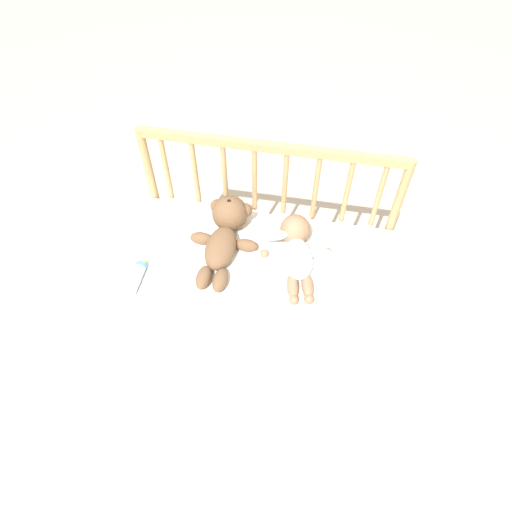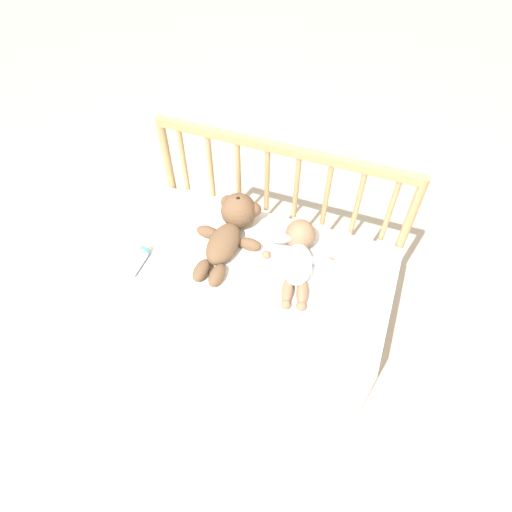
# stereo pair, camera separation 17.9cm
# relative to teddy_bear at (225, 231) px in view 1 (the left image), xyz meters

# --- Properties ---
(ground_plane) EXTENTS (12.00, 12.00, 0.00)m
(ground_plane) POSITION_rel_teddy_bear_xyz_m (0.15, -0.11, -0.62)
(ground_plane) COLOR #C6B293
(crib_mattress) EXTENTS (1.10, 0.60, 0.55)m
(crib_mattress) POSITION_rel_teddy_bear_xyz_m (0.15, -0.11, -0.34)
(crib_mattress) COLOR white
(crib_mattress) RESTS_ON ground_plane
(crib_rail) EXTENTS (1.10, 0.04, 0.92)m
(crib_rail) POSITION_rel_teddy_bear_xyz_m (0.15, 0.21, 0.02)
(crib_rail) COLOR tan
(crib_rail) RESTS_ON ground_plane
(blanket) EXTENTS (0.83, 0.52, 0.01)m
(blanket) POSITION_rel_teddy_bear_xyz_m (0.14, -0.09, -0.06)
(blanket) COLOR white
(blanket) RESTS_ON crib_mattress
(teddy_bear) EXTENTS (0.29, 0.44, 0.15)m
(teddy_bear) POSITION_rel_teddy_bear_xyz_m (0.00, 0.00, 0.00)
(teddy_bear) COLOR brown
(teddy_bear) RESTS_ON crib_mattress
(baby) EXTENTS (0.32, 0.40, 0.13)m
(baby) POSITION_rel_teddy_bear_xyz_m (0.30, -0.03, -0.01)
(baby) COLOR white
(baby) RESTS_ON crib_mattress
(baby_bottle) EXTENTS (0.05, 0.16, 0.05)m
(baby_bottle) POSITION_rel_teddy_bear_xyz_m (-0.30, -0.25, -0.04)
(baby_bottle) COLOR white
(baby_bottle) RESTS_ON crib_mattress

